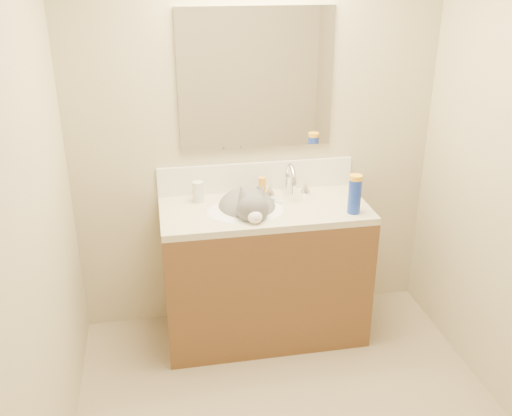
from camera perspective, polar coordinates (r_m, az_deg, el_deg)
name	(u,v)px	position (r m, az deg, el deg)	size (l,w,h in m)	color
room_shell	(316,156)	(2.17, 6.06, 5.16)	(2.24, 2.54, 2.52)	tan
vanity_cabinet	(264,275)	(3.49, 0.82, -6.69)	(1.20, 0.55, 0.82)	brown
counter_slab	(265,210)	(3.29, 0.87, -0.22)	(1.20, 0.55, 0.04)	beige
basin	(245,222)	(3.26, -1.10, -1.39)	(0.45, 0.36, 0.14)	white
faucet	(290,183)	(3.41, 3.39, 2.55)	(0.28, 0.20, 0.21)	silver
cat	(248,210)	(3.27, -0.77, -0.21)	(0.39, 0.48, 0.35)	#595658
backsplash	(256,177)	(3.49, 0.03, 3.16)	(1.20, 0.02, 0.18)	white
mirror	(256,80)	(3.33, 0.03, 12.71)	(0.90, 0.02, 0.80)	white
pill_bottle	(198,192)	(3.35, -5.81, 1.64)	(0.07, 0.07, 0.12)	silver
pill_label	(198,194)	(3.36, -5.80, 1.41)	(0.07, 0.07, 0.04)	orange
silver_jar	(260,190)	(3.44, 0.44, 1.81)	(0.05, 0.05, 0.06)	#B7B7BC
amber_bottle	(262,186)	(3.43, 0.62, 2.20)	(0.04, 0.04, 0.11)	orange
toothbrush	(272,200)	(3.36, 1.66, 0.78)	(0.01, 0.14, 0.01)	silver
toothbrush_head	(272,200)	(3.36, 1.66, 0.82)	(0.01, 0.03, 0.01)	#5A8BC0
spray_can	(355,196)	(3.22, 9.83, 1.16)	(0.07, 0.07, 0.20)	#1835AD
spray_cap	(356,179)	(3.18, 9.95, 2.88)	(0.07, 0.07, 0.04)	#F4A919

